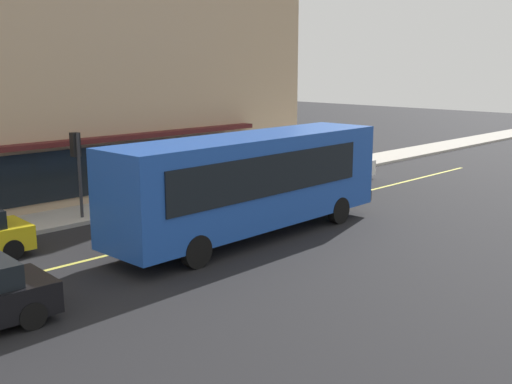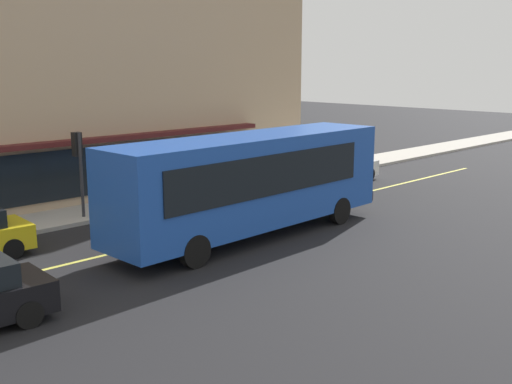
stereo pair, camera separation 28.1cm
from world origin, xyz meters
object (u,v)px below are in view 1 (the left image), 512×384
object	(u,v)px
bus	(252,180)
car_white	(337,168)
pedestrian_mid_block	(253,162)
traffic_light	(76,154)

from	to	relation	value
bus	car_white	world-z (taller)	bus
car_white	pedestrian_mid_block	bearing A→B (deg)	146.34
car_white	pedestrian_mid_block	size ratio (longest dim) A/B	2.58
traffic_light	pedestrian_mid_block	xyz separation A→B (m)	(9.53, 0.22, -1.37)
traffic_light	pedestrian_mid_block	bearing A→B (deg)	1.34
traffic_light	car_white	world-z (taller)	traffic_light
traffic_light	pedestrian_mid_block	distance (m)	9.63
bus	car_white	bearing A→B (deg)	22.11
traffic_light	pedestrian_mid_block	world-z (taller)	traffic_light
traffic_light	car_white	bearing A→B (deg)	-9.35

